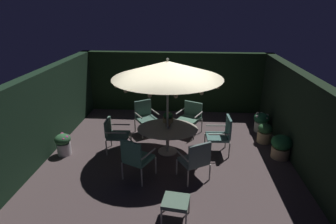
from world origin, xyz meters
TOP-DOWN VIEW (x-y plane):
  - ground_plane at (0.00, 0.00)m, footprint 6.93×6.75m
  - hedge_backdrop_rear at (0.00, 3.22)m, footprint 6.93×0.30m
  - hedge_backdrop_left at (-3.32, 0.00)m, footprint 0.30×6.75m
  - hedge_backdrop_right at (3.32, 0.00)m, footprint 0.30×6.75m
  - patio_dining_table at (-0.04, -0.05)m, footprint 1.62×1.38m
  - patio_umbrella at (-0.04, -0.05)m, footprint 2.78×2.78m
  - centerpiece_planter at (-0.04, 0.07)m, footprint 0.29×0.29m
  - patio_chair_north at (0.69, -1.29)m, footprint 0.80×0.78m
  - patio_chair_northeast at (1.41, 0.02)m, footprint 0.65×0.63m
  - patio_chair_east at (0.58, 1.25)m, footprint 0.85×0.85m
  - patio_chair_southeast at (-0.83, 1.16)m, footprint 0.84×0.84m
  - patio_chair_south at (-1.47, -0.10)m, footprint 0.63×0.59m
  - patio_chair_southwest at (-0.66, -1.36)m, footprint 0.78×0.80m
  - ottoman_footrest at (0.30, -2.58)m, footprint 0.54×0.52m
  - potted_plant_front_corner at (-2.82, -0.38)m, footprint 0.41×0.41m
  - potted_plant_left_far at (2.95, -0.13)m, footprint 0.53×0.53m
  - potted_plant_back_center at (2.75, 0.74)m, footprint 0.40×0.40m
  - potted_plant_right_far at (2.83, 1.51)m, footprint 0.47×0.47m

SIDE VIEW (x-z plane):
  - ground_plane at x=0.00m, z-range -0.02..0.00m
  - potted_plant_back_center at x=2.75m, z-range 0.00..0.58m
  - potted_plant_front_corner at x=-2.82m, z-range 0.03..0.62m
  - potted_plant_left_far at x=2.95m, z-range 0.02..0.65m
  - potted_plant_right_far at x=2.83m, z-range 0.03..0.64m
  - ottoman_footrest at x=0.30m, z-range 0.16..0.60m
  - patio_chair_south at x=-1.47m, z-range 0.08..1.02m
  - patio_chair_north at x=0.69m, z-range 0.06..1.05m
  - patio_chair_east at x=0.58m, z-range 0.08..1.05m
  - patio_chair_southeast at x=-0.83m, z-range 0.07..1.08m
  - patio_chair_northeast at x=1.41m, z-range 0.06..1.10m
  - patio_chair_southwest at x=-0.66m, z-range 0.07..1.11m
  - patio_dining_table at x=-0.04m, z-range 0.25..0.97m
  - centerpiece_planter at x=-0.04m, z-range 0.75..1.17m
  - hedge_backdrop_rear at x=0.00m, z-range 0.00..2.21m
  - hedge_backdrop_left at x=-3.32m, z-range 0.00..2.21m
  - hedge_backdrop_right at x=3.32m, z-range 0.00..2.21m
  - patio_umbrella at x=-0.04m, z-range 1.00..3.59m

